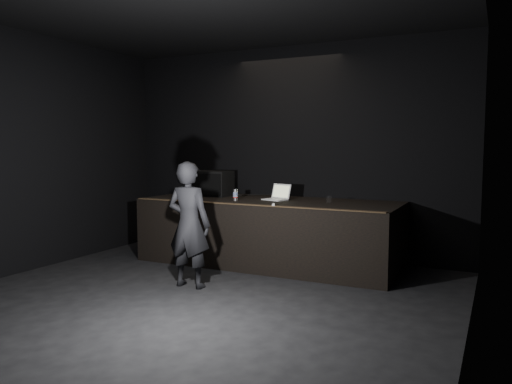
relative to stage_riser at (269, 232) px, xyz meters
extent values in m
plane|color=black|center=(0.00, -2.73, -0.50)|extent=(7.00, 7.00, 0.00)
cube|color=black|center=(0.00, 0.77, 1.25)|extent=(6.00, 0.10, 3.50)
cube|color=black|center=(3.00, -2.73, 1.25)|extent=(0.10, 7.00, 3.50)
cube|color=black|center=(0.00, 0.00, 0.00)|extent=(4.00, 1.50, 1.00)
cube|color=brown|center=(0.00, -0.71, 0.51)|extent=(3.92, 0.10, 0.01)
cube|color=black|center=(-1.17, 0.21, 0.71)|extent=(0.64, 0.45, 0.42)
cube|color=black|center=(-1.17, -0.02, 0.71)|extent=(0.59, 0.02, 0.36)
cylinder|color=black|center=(-0.56, 0.59, 0.51)|extent=(0.66, 0.47, 0.02)
cube|color=silver|center=(0.07, 0.04, 0.51)|extent=(0.41, 0.34, 0.02)
cube|color=silver|center=(0.07, 0.04, 0.52)|extent=(0.33, 0.23, 0.00)
cube|color=silver|center=(0.12, 0.19, 0.63)|extent=(0.36, 0.17, 0.23)
cube|color=gold|center=(0.12, 0.18, 0.63)|extent=(0.31, 0.14, 0.18)
cylinder|color=silver|center=(-0.45, -0.28, 0.59)|extent=(0.07, 0.07, 0.18)
cylinder|color=navy|center=(-0.45, -0.28, 0.59)|extent=(0.07, 0.07, 0.08)
cylinder|color=#B21610|center=(-0.45, -0.28, 0.55)|extent=(0.07, 0.07, 0.01)
cylinder|color=white|center=(0.95, 0.05, 0.55)|extent=(0.08, 0.08, 0.11)
cube|color=silver|center=(0.36, -0.65, 0.52)|extent=(0.10, 0.17, 0.03)
imported|color=black|center=(-0.38, -1.67, 0.32)|extent=(0.62, 0.42, 1.65)
camera|label=1|loc=(3.23, -7.04, 1.34)|focal=35.00mm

